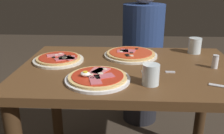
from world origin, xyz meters
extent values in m
cube|color=brown|center=(0.00, 0.00, 0.72)|extent=(1.10, 0.73, 0.04)
cylinder|color=#3C2715|center=(-0.49, 0.31, 0.35)|extent=(0.07, 0.07, 0.70)
cylinder|color=#3C2715|center=(0.49, 0.31, 0.35)|extent=(0.07, 0.07, 0.70)
cylinder|color=white|center=(-0.14, -0.19, 0.75)|extent=(0.28, 0.28, 0.01)
cylinder|color=#DBB26B|center=(-0.14, -0.19, 0.76)|extent=(0.26, 0.26, 0.01)
cylinder|color=#B72D19|center=(-0.14, -0.19, 0.77)|extent=(0.22, 0.22, 0.00)
torus|color=black|center=(-0.15, -0.21, 0.77)|extent=(0.02, 0.02, 0.00)
torus|color=black|center=(-0.18, -0.20, 0.77)|extent=(0.02, 0.02, 0.00)
torus|color=black|center=(-0.16, -0.22, 0.77)|extent=(0.02, 0.02, 0.00)
cube|color=#D16B70|center=(-0.14, -0.13, 0.77)|extent=(0.09, 0.10, 0.00)
cube|color=#C65B66|center=(-0.15, -0.24, 0.77)|extent=(0.07, 0.11, 0.00)
cube|color=#D16B70|center=(-0.15, -0.14, 0.77)|extent=(0.07, 0.09, 0.00)
cube|color=#C65B66|center=(-0.11, -0.20, 0.77)|extent=(0.10, 0.08, 0.00)
cylinder|color=beige|center=(-0.21, -0.17, 0.77)|extent=(0.03, 0.03, 0.00)
cylinder|color=beige|center=(-0.13, -0.17, 0.77)|extent=(0.02, 0.02, 0.00)
cylinder|color=beige|center=(-0.12, -0.11, 0.77)|extent=(0.02, 0.02, 0.00)
cylinder|color=beige|center=(-0.17, -0.19, 0.77)|extent=(0.02, 0.02, 0.00)
ellipsoid|color=white|center=(-0.19, -0.20, 0.78)|extent=(0.04, 0.03, 0.02)
cylinder|color=yellow|center=(-0.19, -0.20, 0.79)|extent=(0.02, 0.02, 0.00)
cylinder|color=silver|center=(-0.38, 0.07, 0.75)|extent=(0.27, 0.27, 0.01)
cylinder|color=tan|center=(-0.38, 0.07, 0.76)|extent=(0.23, 0.23, 0.01)
cylinder|color=#B72D19|center=(-0.38, 0.07, 0.77)|extent=(0.21, 0.21, 0.00)
torus|color=black|center=(-0.32, 0.08, 0.77)|extent=(0.02, 0.02, 0.00)
torus|color=black|center=(-0.36, 0.06, 0.77)|extent=(0.02, 0.02, 0.00)
torus|color=black|center=(-0.40, 0.05, 0.77)|extent=(0.02, 0.02, 0.00)
torus|color=black|center=(-0.35, 0.09, 0.77)|extent=(0.02, 0.02, 0.00)
torus|color=black|center=(-0.35, 0.05, 0.77)|extent=(0.02, 0.02, 0.00)
torus|color=black|center=(-0.37, 0.04, 0.77)|extent=(0.02, 0.02, 0.00)
cube|color=#D16B70|center=(-0.32, 0.04, 0.77)|extent=(0.10, 0.09, 0.00)
cube|color=#D16B70|center=(-0.33, 0.05, 0.77)|extent=(0.09, 0.08, 0.00)
cube|color=#D16B70|center=(-0.40, 0.09, 0.77)|extent=(0.11, 0.08, 0.00)
cube|color=#C65B66|center=(-0.35, 0.02, 0.77)|extent=(0.08, 0.08, 0.00)
cylinder|color=beige|center=(-0.34, 0.04, 0.77)|extent=(0.03, 0.03, 0.00)
cylinder|color=beige|center=(-0.38, 0.12, 0.77)|extent=(0.02, 0.02, 0.00)
cylinder|color=beige|center=(-0.40, 0.09, 0.77)|extent=(0.02, 0.02, 0.00)
cylinder|color=beige|center=(-0.34, 0.05, 0.77)|extent=(0.02, 0.02, 0.00)
cylinder|color=silver|center=(0.01, 0.17, 0.75)|extent=(0.30, 0.30, 0.01)
cylinder|color=tan|center=(0.01, 0.17, 0.76)|extent=(0.27, 0.27, 0.01)
cylinder|color=red|center=(0.01, 0.17, 0.77)|extent=(0.24, 0.24, 0.00)
torus|color=black|center=(-0.01, 0.10, 0.77)|extent=(0.02, 0.02, 0.00)
torus|color=black|center=(0.01, 0.16, 0.77)|extent=(0.02, 0.02, 0.00)
torus|color=black|center=(-0.02, 0.22, 0.77)|extent=(0.02, 0.02, 0.00)
torus|color=black|center=(-0.01, 0.12, 0.77)|extent=(0.02, 0.02, 0.00)
torus|color=black|center=(0.04, 0.24, 0.77)|extent=(0.02, 0.02, 0.00)
torus|color=black|center=(-0.02, 0.12, 0.77)|extent=(0.02, 0.02, 0.00)
cube|color=#C65B66|center=(-0.01, 0.19, 0.77)|extent=(0.10, 0.08, 0.00)
cube|color=#C65B66|center=(-0.04, 0.18, 0.77)|extent=(0.06, 0.06, 0.00)
cylinder|color=beige|center=(-0.05, 0.17, 0.77)|extent=(0.02, 0.02, 0.00)
cylinder|color=beige|center=(0.01, 0.10, 0.77)|extent=(0.02, 0.02, 0.00)
cylinder|color=silver|center=(0.08, -0.21, 0.79)|extent=(0.07, 0.07, 0.09)
cylinder|color=silver|center=(0.08, -0.21, 0.77)|extent=(0.06, 0.06, 0.05)
cylinder|color=silver|center=(0.38, 0.26, 0.79)|extent=(0.07, 0.07, 0.09)
cylinder|color=silver|center=(0.38, 0.26, 0.77)|extent=(0.06, 0.06, 0.05)
cube|color=silver|center=(0.09, -0.07, 0.74)|extent=(0.08, 0.01, 0.00)
cube|color=silver|center=(0.19, -0.08, 0.74)|extent=(0.05, 0.00, 0.00)
cube|color=silver|center=(0.19, -0.07, 0.74)|extent=(0.05, 0.00, 0.00)
cube|color=silver|center=(0.19, -0.07, 0.74)|extent=(0.05, 0.00, 0.00)
cube|color=silver|center=(0.19, -0.06, 0.74)|extent=(0.05, 0.00, 0.00)
cube|color=silver|center=(0.37, -0.23, 0.75)|extent=(0.11, 0.06, 0.00)
cylinder|color=white|center=(0.42, 0.00, 0.77)|extent=(0.03, 0.03, 0.05)
cylinder|color=silver|center=(0.42, 0.00, 0.80)|extent=(0.03, 0.03, 0.01)
cylinder|color=black|center=(0.11, 0.73, 0.23)|extent=(0.29, 0.29, 0.46)
cylinder|color=navy|center=(0.11, 0.73, 0.72)|extent=(0.32, 0.32, 0.52)
camera|label=1|loc=(-0.03, -1.15, 1.16)|focal=39.01mm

